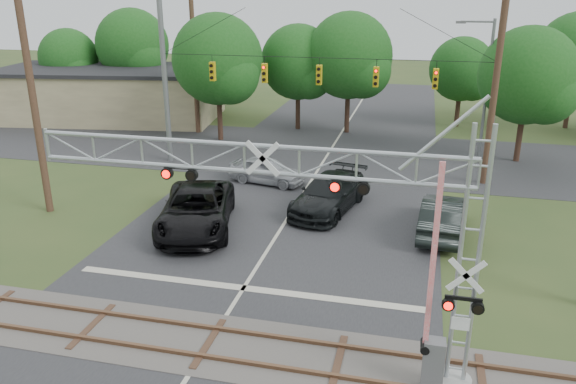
% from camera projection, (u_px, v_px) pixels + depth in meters
% --- Properties ---
extents(road_main, '(14.00, 90.00, 0.02)m').
position_uv_depth(road_main, '(275.00, 238.00, 24.50)').
color(road_main, '#2A2A2C').
rests_on(road_main, ground).
extents(road_cross, '(90.00, 12.00, 0.02)m').
position_uv_depth(road_cross, '(328.00, 153.00, 37.32)').
color(road_cross, '#2A2A2C').
rests_on(road_cross, ground).
extents(railroad_track, '(90.00, 3.20, 0.17)m').
position_uv_depth(railroad_track, '(209.00, 343.00, 17.17)').
color(railroad_track, '#554D49').
rests_on(railroad_track, ground).
extents(crossing_gantry, '(12.18, 0.94, 7.34)m').
position_uv_depth(crossing_gantry, '(330.00, 221.00, 14.49)').
color(crossing_gantry, '#989993').
rests_on(crossing_gantry, ground).
extents(traffic_signal_span, '(19.34, 0.36, 11.50)m').
position_uv_depth(traffic_signal_span, '(335.00, 75.00, 31.51)').
color(traffic_signal_span, slate).
rests_on(traffic_signal_span, ground).
extents(pickup_black, '(4.68, 7.23, 1.85)m').
position_uv_depth(pickup_black, '(196.00, 209.00, 25.26)').
color(pickup_black, black).
rests_on(pickup_black, ground).
extents(car_dark, '(3.57, 6.21, 1.70)m').
position_uv_depth(car_dark, '(329.00, 194.00, 27.43)').
color(car_dark, black).
rests_on(car_dark, ground).
extents(sedan_silver, '(4.56, 2.58, 1.46)m').
position_uv_depth(sedan_silver, '(267.00, 170.00, 31.42)').
color(sedan_silver, '#A0A2A8').
rests_on(sedan_silver, ground).
extents(suv_dark, '(2.22, 5.26, 1.69)m').
position_uv_depth(suv_dark, '(443.00, 216.00, 24.75)').
color(suv_dark, black).
rests_on(suv_dark, ground).
extents(commercial_building, '(19.16, 11.66, 4.21)m').
position_uv_depth(commercial_building, '(110.00, 93.00, 47.15)').
color(commercial_building, '#897D5B').
rests_on(commercial_building, ground).
extents(streetlight, '(2.31, 0.24, 8.68)m').
position_uv_depth(streetlight, '(484.00, 83.00, 34.44)').
color(streetlight, slate).
rests_on(streetlight, ground).
extents(utility_poles, '(25.57, 27.92, 12.28)m').
position_uv_depth(utility_poles, '(364.00, 68.00, 32.54)').
color(utility_poles, '#3E2B1D').
rests_on(utility_poles, ground).
extents(treeline, '(56.46, 20.71, 9.95)m').
position_uv_depth(treeline, '(369.00, 57.00, 42.07)').
color(treeline, '#372319').
rests_on(treeline, ground).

